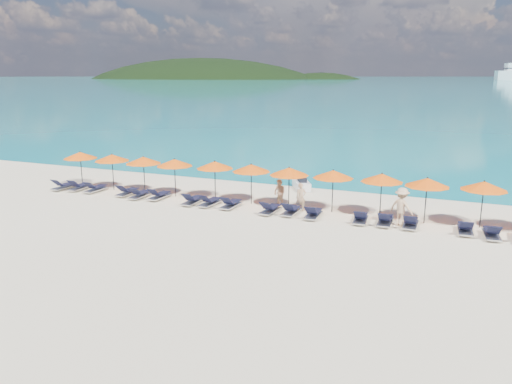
% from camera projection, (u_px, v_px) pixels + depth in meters
% --- Properties ---
extents(ground, '(1400.00, 1400.00, 0.00)m').
position_uv_depth(ground, '(231.00, 231.00, 22.85)').
color(ground, beige).
extents(sea, '(1600.00, 1300.00, 0.01)m').
position_uv_depth(sea, '(461.00, 79.00, 615.32)').
color(sea, '#1FA9B2').
rests_on(sea, ground).
extents(headland_main, '(374.00, 242.00, 126.50)m').
position_uv_depth(headland_main, '(200.00, 110.00, 628.72)').
color(headland_main, black).
rests_on(headland_main, ground).
extents(headland_small, '(162.00, 126.00, 85.50)m').
position_uv_depth(headland_small, '(320.00, 109.00, 589.84)').
color(headland_small, black).
rests_on(headland_small, ground).
extents(jetski, '(1.75, 2.30, 0.78)m').
position_uv_depth(jetski, '(301.00, 184.00, 31.15)').
color(jetski, white).
rests_on(jetski, ground).
extents(beachgoer_a, '(0.65, 0.62, 1.50)m').
position_uv_depth(beachgoer_a, '(301.00, 197.00, 26.02)').
color(beachgoer_a, '#DDB085').
rests_on(beachgoer_a, ground).
extents(beachgoer_b, '(0.82, 0.67, 1.46)m').
position_uv_depth(beachgoer_b, '(280.00, 193.00, 27.12)').
color(beachgoer_b, '#DDB085').
rests_on(beachgoer_b, ground).
extents(beachgoer_c, '(1.32, 1.00, 1.86)m').
position_uv_depth(beachgoer_c, '(402.00, 207.00, 23.49)').
color(beachgoer_c, '#DDB085').
rests_on(beachgoer_c, ground).
extents(umbrella_0, '(2.10, 2.10, 2.28)m').
position_uv_depth(umbrella_0, '(80.00, 155.00, 31.47)').
color(umbrella_0, black).
rests_on(umbrella_0, ground).
extents(umbrella_1, '(2.10, 2.10, 2.28)m').
position_uv_depth(umbrella_1, '(112.00, 158.00, 30.54)').
color(umbrella_1, black).
rests_on(umbrella_1, ground).
extents(umbrella_2, '(2.10, 2.10, 2.28)m').
position_uv_depth(umbrella_2, '(143.00, 160.00, 29.67)').
color(umbrella_2, black).
rests_on(umbrella_2, ground).
extents(umbrella_3, '(2.10, 2.10, 2.28)m').
position_uv_depth(umbrella_3, '(174.00, 163.00, 28.88)').
color(umbrella_3, black).
rests_on(umbrella_3, ground).
extents(umbrella_4, '(2.10, 2.10, 2.28)m').
position_uv_depth(umbrella_4, '(215.00, 165.00, 28.15)').
color(umbrella_4, black).
rests_on(umbrella_4, ground).
extents(umbrella_5, '(2.10, 2.10, 2.28)m').
position_uv_depth(umbrella_5, '(251.00, 168.00, 27.24)').
color(umbrella_5, black).
rests_on(umbrella_5, ground).
extents(umbrella_6, '(2.10, 2.10, 2.28)m').
position_uv_depth(umbrella_6, '(289.00, 171.00, 26.30)').
color(umbrella_6, black).
rests_on(umbrella_6, ground).
extents(umbrella_7, '(2.10, 2.10, 2.28)m').
position_uv_depth(umbrella_7, '(333.00, 174.00, 25.57)').
color(umbrella_7, black).
rests_on(umbrella_7, ground).
extents(umbrella_8, '(2.10, 2.10, 2.28)m').
position_uv_depth(umbrella_8, '(382.00, 178.00, 24.71)').
color(umbrella_8, black).
rests_on(umbrella_8, ground).
extents(umbrella_9, '(2.10, 2.10, 2.28)m').
position_uv_depth(umbrella_9, '(427.00, 182.00, 23.69)').
color(umbrella_9, black).
rests_on(umbrella_9, ground).
extents(umbrella_10, '(2.10, 2.10, 2.28)m').
position_uv_depth(umbrella_10, '(484.00, 186.00, 22.95)').
color(umbrella_10, black).
rests_on(umbrella_10, ground).
extents(lounger_0, '(0.68, 1.72, 0.66)m').
position_uv_depth(lounger_0, '(64.00, 186.00, 31.04)').
color(lounger_0, silver).
rests_on(lounger_0, ground).
extents(lounger_1, '(0.72, 1.73, 0.66)m').
position_uv_depth(lounger_1, '(79.00, 186.00, 30.85)').
color(lounger_1, silver).
rests_on(lounger_1, ground).
extents(lounger_2, '(0.63, 1.70, 0.66)m').
position_uv_depth(lounger_2, '(95.00, 188.00, 30.39)').
color(lounger_2, silver).
rests_on(lounger_2, ground).
extents(lounger_3, '(0.62, 1.70, 0.66)m').
position_uv_depth(lounger_3, '(127.00, 192.00, 29.53)').
color(lounger_3, silver).
rests_on(lounger_3, ground).
extents(lounger_4, '(0.71, 1.73, 0.66)m').
position_uv_depth(lounger_4, '(140.00, 194.00, 28.88)').
color(lounger_4, silver).
rests_on(lounger_4, ground).
extents(lounger_5, '(0.65, 1.71, 0.66)m').
position_uv_depth(lounger_5, '(159.00, 195.00, 28.64)').
color(lounger_5, silver).
rests_on(lounger_5, ground).
extents(lounger_6, '(0.62, 1.70, 0.66)m').
position_uv_depth(lounger_6, '(193.00, 200.00, 27.53)').
color(lounger_6, silver).
rests_on(lounger_6, ground).
extents(lounger_7, '(0.77, 1.75, 0.66)m').
position_uv_depth(lounger_7, '(210.00, 202.00, 27.20)').
color(lounger_7, silver).
rests_on(lounger_7, ground).
extents(lounger_8, '(0.65, 1.71, 0.66)m').
position_uv_depth(lounger_8, '(231.00, 204.00, 26.77)').
color(lounger_8, silver).
rests_on(lounger_8, ground).
extents(lounger_9, '(0.74, 1.74, 0.66)m').
position_uv_depth(lounger_9, '(270.00, 209.00, 25.76)').
color(lounger_9, silver).
rests_on(lounger_9, ground).
extents(lounger_10, '(0.68, 1.72, 0.66)m').
position_uv_depth(lounger_10, '(291.00, 210.00, 25.53)').
color(lounger_10, silver).
rests_on(lounger_10, ground).
extents(lounger_11, '(0.68, 1.72, 0.66)m').
position_uv_depth(lounger_11, '(313.00, 213.00, 24.95)').
color(lounger_11, silver).
rests_on(lounger_11, ground).
extents(lounger_12, '(0.78, 1.75, 0.66)m').
position_uv_depth(lounger_12, '(361.00, 218.00, 24.16)').
color(lounger_12, silver).
rests_on(lounger_12, ground).
extents(lounger_13, '(0.66, 1.71, 0.66)m').
position_uv_depth(lounger_13, '(385.00, 220.00, 23.80)').
color(lounger_13, silver).
rests_on(lounger_13, ground).
extents(lounger_14, '(0.63, 1.70, 0.66)m').
position_uv_depth(lounger_14, '(411.00, 223.00, 23.38)').
color(lounger_14, silver).
rests_on(lounger_14, ground).
extents(lounger_15, '(0.73, 1.74, 0.66)m').
position_uv_depth(lounger_15, '(465.00, 228.00, 22.54)').
color(lounger_15, silver).
rests_on(lounger_15, ground).
extents(lounger_16, '(0.77, 1.75, 0.66)m').
position_uv_depth(lounger_16, '(492.00, 233.00, 21.90)').
color(lounger_16, silver).
rests_on(lounger_16, ground).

